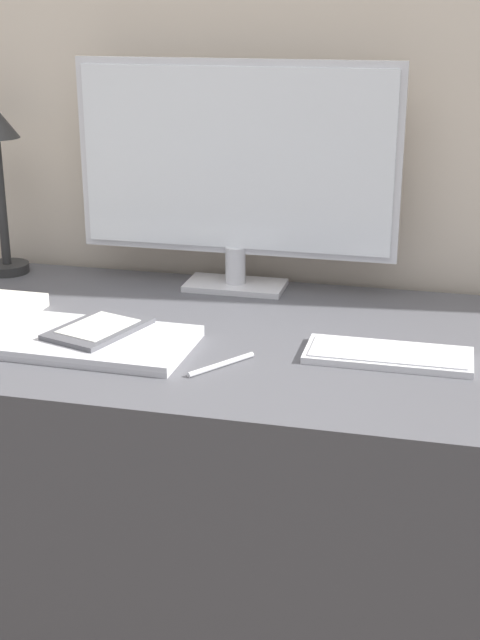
# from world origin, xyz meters

# --- Properties ---
(wall_back) EXTENTS (3.60, 0.05, 2.40)m
(wall_back) POSITION_xyz_m (0.00, 0.58, 1.20)
(wall_back) COLOR beige
(wall_back) RESTS_ON ground_plane
(desk) EXTENTS (1.28, 0.68, 0.70)m
(desk) POSITION_xyz_m (0.00, 0.18, 0.35)
(desk) COLOR #4C4C51
(desk) RESTS_ON ground_plane
(monitor) EXTENTS (0.67, 0.11, 0.47)m
(monitor) POSITION_xyz_m (0.00, 0.45, 0.96)
(monitor) COLOR silver
(monitor) RESTS_ON desk
(keyboard) EXTENTS (0.28, 0.12, 0.01)m
(keyboard) POSITION_xyz_m (0.35, 0.13, 0.71)
(keyboard) COLOR silver
(keyboard) RESTS_ON desk
(laptop) EXTENTS (0.34, 0.21, 0.02)m
(laptop) POSITION_xyz_m (-0.16, 0.07, 0.71)
(laptop) COLOR #BCBCC1
(laptop) RESTS_ON desk
(ereader) EXTENTS (0.17, 0.21, 0.01)m
(ereader) POSITION_xyz_m (-0.16, 0.09, 0.73)
(ereader) COLOR #4C4C51
(ereader) RESTS_ON laptop
(pen) EXTENTS (0.09, 0.12, 0.01)m
(pen) POSITION_xyz_m (0.08, 0.03, 0.71)
(pen) COLOR silver
(pen) RESTS_ON desk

